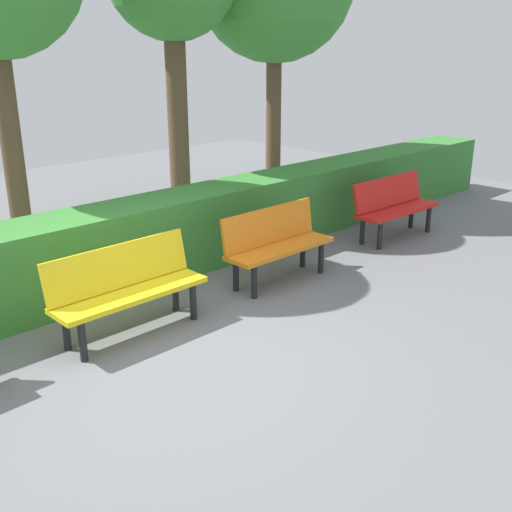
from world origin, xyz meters
TOP-DOWN VIEW (x-y plane):
  - ground_plane at (0.00, 0.00)m, footprint 18.14×18.14m
  - bench_red at (-4.41, -0.66)m, footprint 1.49×0.51m
  - bench_orange at (-1.98, -0.64)m, footprint 1.43×0.45m
  - bench_yellow at (0.03, -0.68)m, footprint 1.55×0.47m
  - hedge_row at (-0.99, -1.75)m, footprint 14.14×0.74m

SIDE VIEW (x-z plane):
  - ground_plane at x=0.00m, z-range 0.00..0.00m
  - hedge_row at x=-0.99m, z-range 0.00..0.94m
  - bench_orange at x=-1.98m, z-range 0.05..0.91m
  - bench_red at x=-4.41m, z-range 0.05..0.91m
  - bench_yellow at x=0.03m, z-range 0.05..0.91m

